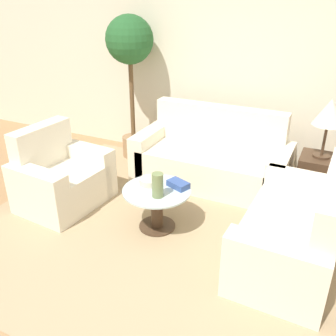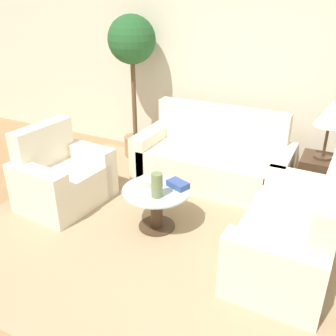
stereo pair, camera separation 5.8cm
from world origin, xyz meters
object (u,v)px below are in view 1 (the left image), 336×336
at_px(loveseat, 299,234).
at_px(bowl, 150,181).
at_px(sofa_main, 212,159).
at_px(table_lamp, 330,114).
at_px(vase, 158,185).
at_px(armchair, 60,179).
at_px(book_stack, 178,184).
at_px(coffee_table, 157,203).
at_px(potted_plant, 130,54).

height_order(loveseat, bowl, loveseat).
relative_size(sofa_main, loveseat, 1.26).
relative_size(sofa_main, table_lamp, 2.91).
bearing_deg(vase, armchair, 176.01).
relative_size(bowl, book_stack, 0.86).
bearing_deg(bowl, coffee_table, -33.20).
bearing_deg(potted_plant, coffee_table, -52.31).
xyz_separation_m(coffee_table, book_stack, (0.16, 0.14, 0.18)).
distance_m(sofa_main, vase, 1.33).
bearing_deg(table_lamp, vase, -134.40).
bearing_deg(book_stack, sofa_main, 112.13).
bearing_deg(bowl, potted_plant, 126.17).
distance_m(armchair, coffee_table, 1.18).
distance_m(loveseat, bowl, 1.45).
bearing_deg(loveseat, armchair, -86.29).
bearing_deg(table_lamp, book_stack, -138.16).
height_order(sofa_main, potted_plant, potted_plant).
xyz_separation_m(sofa_main, coffee_table, (-0.14, -1.20, -0.01)).
xyz_separation_m(sofa_main, book_stack, (0.02, -1.06, 0.17)).
bearing_deg(coffee_table, loveseat, 2.88).
height_order(sofa_main, book_stack, sofa_main).
distance_m(loveseat, potted_plant, 3.02).
bearing_deg(potted_plant, bowl, -53.83).
bearing_deg(sofa_main, armchair, -137.47).
height_order(armchair, table_lamp, table_lamp).
bearing_deg(sofa_main, bowl, -102.97).
bearing_deg(sofa_main, potted_plant, 168.92).
xyz_separation_m(potted_plant, vase, (1.18, -1.55, -0.87)).
distance_m(armchair, bowl, 1.09).
bearing_deg(vase, table_lamp, 45.60).
distance_m(table_lamp, vase, 1.90).
bearing_deg(vase, bowl, 134.65).
distance_m(sofa_main, book_stack, 1.07).
height_order(coffee_table, potted_plant, potted_plant).
height_order(potted_plant, bowl, potted_plant).
height_order(sofa_main, bowl, sofa_main).
bearing_deg(book_stack, coffee_table, -118.90).
bearing_deg(table_lamp, armchair, -154.24).
xyz_separation_m(armchair, coffee_table, (1.18, 0.02, -0.01)).
bearing_deg(armchair, vase, -89.35).
height_order(sofa_main, table_lamp, table_lamp).
bearing_deg(potted_plant, vase, -52.70).
relative_size(sofa_main, coffee_table, 2.76).
xyz_separation_m(loveseat, bowl, (-1.44, 0.01, 0.17)).
distance_m(loveseat, vase, 1.30).
relative_size(potted_plant, book_stack, 7.85).
distance_m(vase, book_stack, 0.28).
bearing_deg(bowl, sofa_main, 77.03).
bearing_deg(vase, coffee_table, 121.74).
relative_size(vase, bowl, 1.14).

